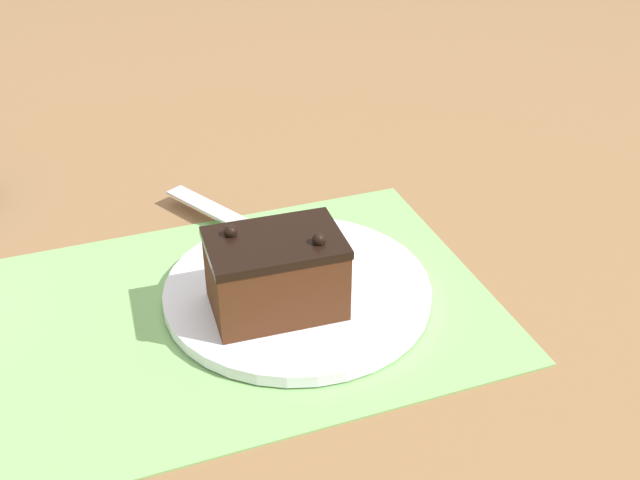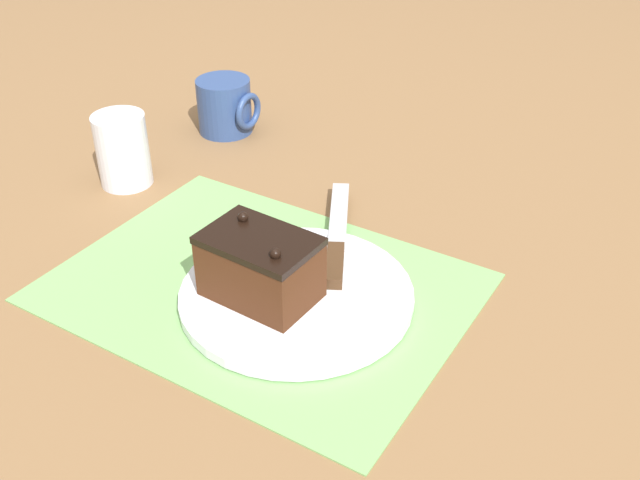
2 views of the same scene
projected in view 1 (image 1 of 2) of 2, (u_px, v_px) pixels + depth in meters
name	position (u px, v px, depth m)	size (l,w,h in m)	color
ground_plane	(250.00, 309.00, 0.72)	(3.00, 3.00, 0.00)	olive
placemat_woven	(250.00, 307.00, 0.72)	(0.46, 0.34, 0.00)	#7AB266
cake_plate	(297.00, 288.00, 0.73)	(0.26, 0.26, 0.01)	white
chocolate_cake	(276.00, 273.00, 0.68)	(0.12, 0.09, 0.08)	#472614
serving_knife	(268.00, 234.00, 0.80)	(0.13, 0.22, 0.01)	#472D19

